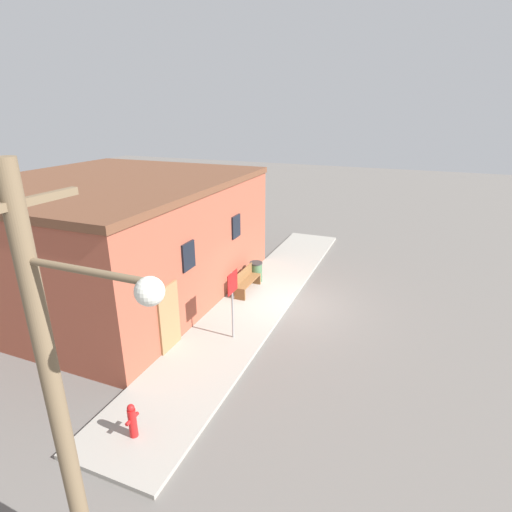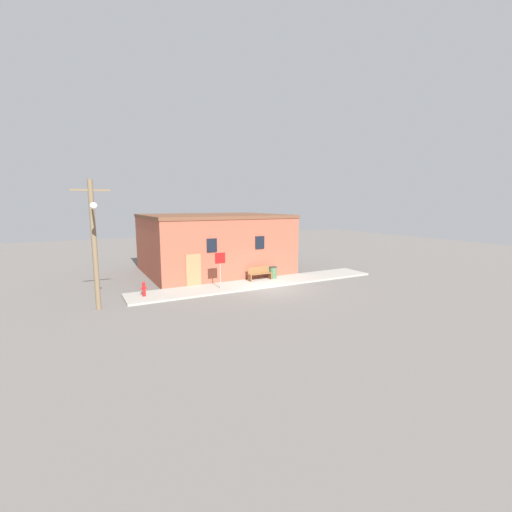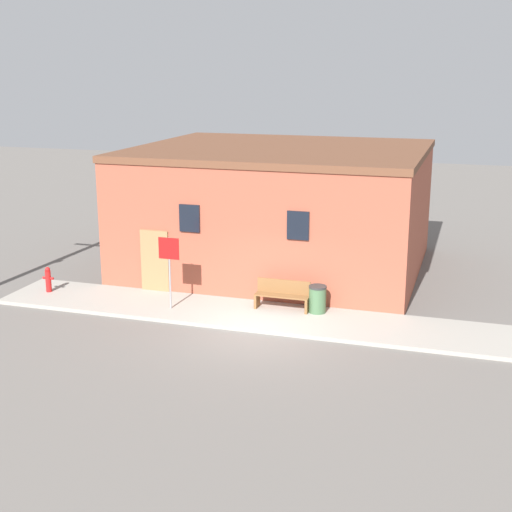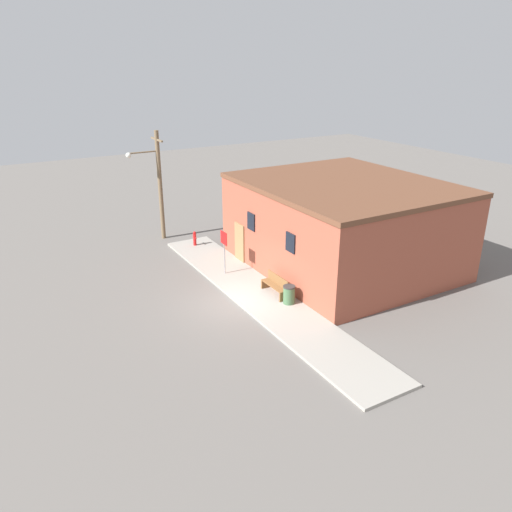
# 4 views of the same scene
# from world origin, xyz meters

# --- Properties ---
(ground_plane) EXTENTS (80.00, 80.00, 0.00)m
(ground_plane) POSITION_xyz_m (0.00, 0.00, 0.00)
(ground_plane) COLOR #66605B
(sidewalk) EXTENTS (17.54, 2.56, 0.12)m
(sidewalk) POSITION_xyz_m (0.00, 1.28, 0.06)
(sidewalk) COLOR #9E998E
(sidewalk) RESTS_ON ground
(brick_building) EXTENTS (10.45, 9.15, 4.59)m
(brick_building) POSITION_xyz_m (-1.20, 7.07, 2.30)
(brick_building) COLOR #9E4C38
(brick_building) RESTS_ON ground
(fire_hydrant) EXTENTS (0.39, 0.19, 0.86)m
(fire_hydrant) POSITION_xyz_m (-7.67, 1.31, 0.55)
(fire_hydrant) COLOR red
(fire_hydrant) RESTS_ON sidewalk
(stop_sign) EXTENTS (0.67, 0.06, 2.27)m
(stop_sign) POSITION_xyz_m (-3.07, 0.98, 1.72)
(stop_sign) COLOR gray
(stop_sign) RESTS_ON sidewalk
(bench) EXTENTS (1.71, 0.44, 0.92)m
(bench) POSITION_xyz_m (0.30, 1.95, 0.58)
(bench) COLOR brown
(bench) RESTS_ON sidewalk
(trash_bin) EXTENTS (0.55, 0.55, 0.85)m
(trash_bin) POSITION_xyz_m (1.40, 1.99, 0.55)
(trash_bin) COLOR #426642
(trash_bin) RESTS_ON sidewalk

